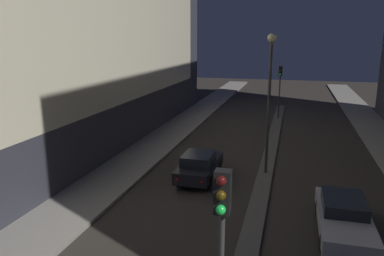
{
  "coord_description": "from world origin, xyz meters",
  "views": [
    {
      "loc": [
        1.21,
        -3.85,
        7.41
      ],
      "look_at": [
        -6.3,
        23.78,
        0.5
      ],
      "focal_mm": 35.0,
      "sensor_mm": 36.0,
      "label": 1
    }
  ],
  "objects_px": {
    "traffic_light_near": "(222,231)",
    "car_left_lane": "(199,165)",
    "traffic_light_mid": "(280,80)",
    "street_lamp": "(270,85)",
    "car_right_lane": "(344,216)"
  },
  "relations": [
    {
      "from": "traffic_light_near",
      "to": "car_left_lane",
      "type": "distance_m",
      "value": 12.53
    },
    {
      "from": "traffic_light_near",
      "to": "street_lamp",
      "type": "height_order",
      "value": "street_lamp"
    },
    {
      "from": "traffic_light_mid",
      "to": "street_lamp",
      "type": "height_order",
      "value": "street_lamp"
    },
    {
      "from": "car_left_lane",
      "to": "traffic_light_near",
      "type": "bearing_deg",
      "value": -73.81
    },
    {
      "from": "traffic_light_mid",
      "to": "traffic_light_near",
      "type": "bearing_deg",
      "value": -90.0
    },
    {
      "from": "traffic_light_near",
      "to": "car_left_lane",
      "type": "xyz_separation_m",
      "value": [
        -3.4,
        11.71,
        -2.87
      ]
    },
    {
      "from": "traffic_light_mid",
      "to": "car_left_lane",
      "type": "height_order",
      "value": "traffic_light_mid"
    },
    {
      "from": "car_left_lane",
      "to": "street_lamp",
      "type": "bearing_deg",
      "value": 26.04
    },
    {
      "from": "car_right_lane",
      "to": "car_left_lane",
      "type": "bearing_deg",
      "value": 148.43
    },
    {
      "from": "traffic_light_near",
      "to": "car_left_lane",
      "type": "relative_size",
      "value": 1.13
    },
    {
      "from": "street_lamp",
      "to": "traffic_light_near",
      "type": "bearing_deg",
      "value": -90.0
    },
    {
      "from": "traffic_light_near",
      "to": "car_left_lane",
      "type": "height_order",
      "value": "traffic_light_near"
    },
    {
      "from": "street_lamp",
      "to": "car_left_lane",
      "type": "height_order",
      "value": "street_lamp"
    },
    {
      "from": "street_lamp",
      "to": "car_left_lane",
      "type": "distance_m",
      "value": 5.69
    },
    {
      "from": "street_lamp",
      "to": "car_right_lane",
      "type": "distance_m",
      "value": 8.0
    }
  ]
}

